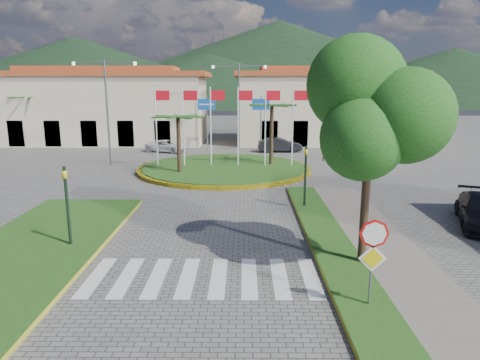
{
  "coord_description": "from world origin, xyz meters",
  "views": [
    {
      "loc": [
        1.41,
        -8.88,
        6.12
      ],
      "look_at": [
        1.27,
        8.0,
        2.37
      ],
      "focal_mm": 32.0,
      "sensor_mm": 36.0,
      "label": 1
    }
  ],
  "objects_px": {
    "deciduous_tree": "(371,115)",
    "car_dark_b": "(280,145)",
    "white_van": "(167,146)",
    "stop_sign": "(373,250)",
    "car_dark_a": "(182,138)",
    "roundabout_island": "(224,168)"
  },
  "relations": [
    {
      "from": "car_dark_a",
      "to": "stop_sign",
      "type": "bearing_deg",
      "value": -139.8
    },
    {
      "from": "stop_sign",
      "to": "white_van",
      "type": "height_order",
      "value": "stop_sign"
    },
    {
      "from": "car_dark_a",
      "to": "car_dark_b",
      "type": "xyz_separation_m",
      "value": [
        9.99,
        -5.9,
        0.06
      ]
    },
    {
      "from": "stop_sign",
      "to": "deciduous_tree",
      "type": "xyz_separation_m",
      "value": [
        0.6,
        3.04,
        3.38
      ]
    },
    {
      "from": "deciduous_tree",
      "to": "white_van",
      "type": "relative_size",
      "value": 1.71
    },
    {
      "from": "stop_sign",
      "to": "deciduous_tree",
      "type": "height_order",
      "value": "deciduous_tree"
    },
    {
      "from": "car_dark_b",
      "to": "car_dark_a",
      "type": "bearing_deg",
      "value": 55.28
    },
    {
      "from": "roundabout_island",
      "to": "deciduous_tree",
      "type": "bearing_deg",
      "value": -72.09
    },
    {
      "from": "stop_sign",
      "to": "white_van",
      "type": "distance_m",
      "value": 30.78
    },
    {
      "from": "roundabout_island",
      "to": "car_dark_a",
      "type": "bearing_deg",
      "value": 109.28
    },
    {
      "from": "white_van",
      "to": "car_dark_b",
      "type": "distance_m",
      "value": 10.62
    },
    {
      "from": "deciduous_tree",
      "to": "white_van",
      "type": "height_order",
      "value": "deciduous_tree"
    },
    {
      "from": "car_dark_b",
      "to": "stop_sign",
      "type": "bearing_deg",
      "value": 176.02
    },
    {
      "from": "stop_sign",
      "to": "white_van",
      "type": "xyz_separation_m",
      "value": [
        -10.7,
        28.83,
        -1.24
      ]
    },
    {
      "from": "roundabout_island",
      "to": "deciduous_tree",
      "type": "distance_m",
      "value": 18.55
    },
    {
      "from": "deciduous_tree",
      "to": "roundabout_island",
      "type": "bearing_deg",
      "value": 107.91
    },
    {
      "from": "deciduous_tree",
      "to": "car_dark_b",
      "type": "height_order",
      "value": "deciduous_tree"
    },
    {
      "from": "stop_sign",
      "to": "car_dark_b",
      "type": "bearing_deg",
      "value": 90.17
    },
    {
      "from": "car_dark_a",
      "to": "deciduous_tree",
      "type": "bearing_deg",
      "value": -137.38
    },
    {
      "from": "roundabout_island",
      "to": "car_dark_a",
      "type": "relative_size",
      "value": 3.54
    },
    {
      "from": "car_dark_a",
      "to": "car_dark_b",
      "type": "relative_size",
      "value": 0.89
    },
    {
      "from": "deciduous_tree",
      "to": "car_dark_b",
      "type": "distance_m",
      "value": 26.32
    }
  ]
}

